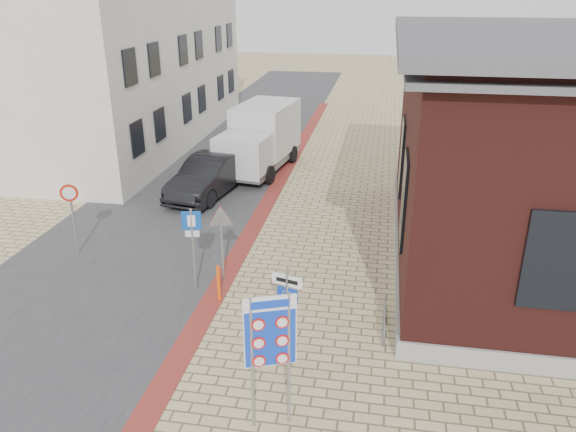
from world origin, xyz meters
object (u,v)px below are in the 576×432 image
Objects in this scene: box_truck at (260,138)px; bollard at (219,283)px; essen_sign at (287,304)px; sedan at (209,176)px; border_sign at (270,335)px; parking_sign at (192,235)px.

box_truck is 11.64m from bollard.
sedan is at bearing 131.25° from essen_sign.
parking_sign is (-3.16, 4.83, -0.44)m from border_sign.
essen_sign is at bearing -48.05° from bollard.
border_sign reaches higher than essen_sign.
border_sign reaches higher than sedan.
border_sign reaches higher than parking_sign.
sedan is 4.56× the size of bollard.
parking_sign reaches higher than bollard.
box_truck is (1.35, 3.59, 0.71)m from sedan.
box_truck reaches higher than bollard.
parking_sign is at bearing 150.97° from essen_sign.
essen_sign is at bearing 68.40° from border_sign.
box_truck reaches higher than parking_sign.
box_truck is at bearing 82.32° from border_sign.
box_truck is at bearing 81.77° from parking_sign.
parking_sign is at bearing -78.83° from box_truck.
box_truck is 5.53× the size of bollard.
box_truck reaches higher than border_sign.
essen_sign is 4.46m from parking_sign.
parking_sign is (-3.18, 3.13, -0.05)m from essen_sign.
box_truck is at bearing 96.81° from bollard.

